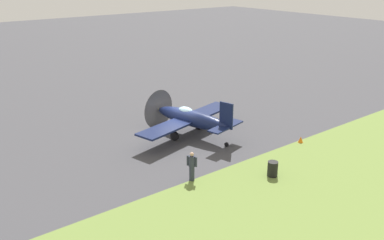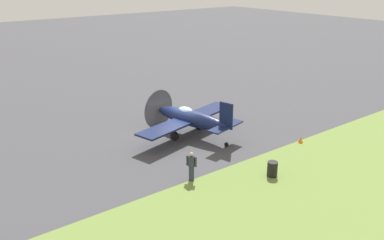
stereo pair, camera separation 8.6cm
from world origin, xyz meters
name	(u,v)px [view 1 (the left image)]	position (x,y,z in m)	size (l,w,h in m)	color
ground_plane	(177,134)	(0.00, 0.00, 0.00)	(160.00, 160.00, 0.00)	#424247
grass_verge	(309,201)	(0.00, -11.70, 0.00)	(120.00, 11.00, 0.01)	olive
airplane_lead	(190,118)	(0.63, -0.80, 1.35)	(9.12, 7.30, 3.23)	#141E47
ground_crew_chief	(192,166)	(-3.41, -6.20, 0.91)	(0.38, 0.56, 1.73)	#2D3342
fuel_drum	(273,169)	(0.60, -8.64, 0.45)	(0.60, 0.60, 0.90)	black
runway_marker_cone	(301,140)	(5.90, -6.46, 0.22)	(0.36, 0.36, 0.44)	orange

